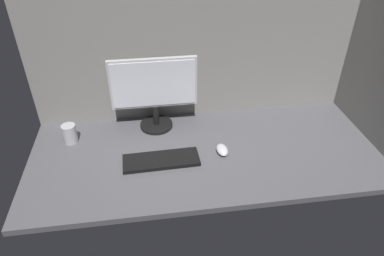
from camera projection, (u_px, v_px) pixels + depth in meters
The scene contains 6 objects.
ground_plane at pixel (209, 151), 181.06cm from camera, with size 180.00×80.00×3.00cm, color #515156.
cubicle_wall_back at pixel (199, 49), 188.70cm from camera, with size 180.00×5.00×77.33cm.
monitor at pixel (154, 90), 184.81cm from camera, with size 45.58×18.00×40.19cm.
keyboard at pixel (161, 160), 171.23cm from camera, with size 37.00×13.00×2.00cm, color black.
mouse at pixel (222, 150), 176.78cm from camera, with size 5.60×9.60×3.40cm, color silver.
mug_steel at pixel (70, 134), 182.44cm from camera, with size 7.23×7.23×10.15cm.
Camera 1 is at (-29.07, -139.34, 111.37)cm, focal length 32.92 mm.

